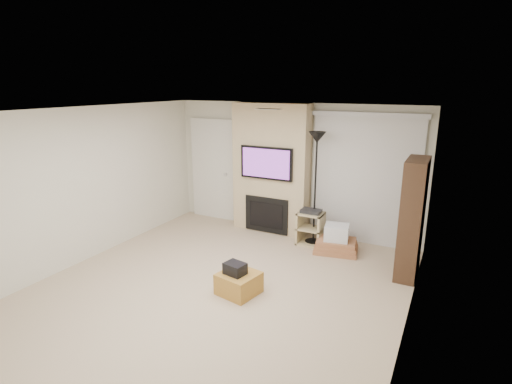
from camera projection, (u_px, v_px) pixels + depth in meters
The scene contains 16 objects.
floor at pixel (218, 289), 5.70m from camera, with size 5.00×5.50×0.00m, color tan.
ceiling at pixel (213, 111), 5.05m from camera, with size 5.00×5.50×0.00m, color white.
wall_back at pixel (292, 168), 7.74m from camera, with size 5.00×2.50×0.00m, color beige.
wall_front at pixel (19, 301), 3.01m from camera, with size 5.00×2.50×0.00m, color beige.
wall_left at pixel (85, 185), 6.47m from camera, with size 5.50×2.50×0.00m, color beige.
wall_right at pixel (413, 237), 4.28m from camera, with size 5.50×2.50×0.00m, color beige.
hvac_vent at pixel (269, 109), 5.56m from camera, with size 0.35×0.18×0.01m, color silver.
ottoman at pixel (239, 283), 5.56m from camera, with size 0.50×0.50×0.30m, color #A9782E.
black_bag at pixel (235, 268), 5.49m from camera, with size 0.28×0.22×0.16m, color black.
fireplace_wall at pixel (271, 169), 7.72m from camera, with size 1.50×0.47×2.50m.
entry_door at pixel (213, 170), 8.55m from camera, with size 1.02×0.11×2.14m.
vertical_blinds at pixel (364, 175), 7.08m from camera, with size 1.98×0.10×2.37m.
floor_lamp at pixel (316, 157), 6.95m from camera, with size 0.30×0.30×2.04m.
av_stand at pixel (310, 226), 7.23m from camera, with size 0.45×0.38×0.66m.
box_stack at pixel (336, 242), 6.93m from camera, with size 0.82×0.67×0.49m.
bookshelf at pixel (412, 219), 5.93m from camera, with size 0.30×0.80×1.80m.
Camera 1 is at (2.81, -4.34, 2.84)m, focal length 28.00 mm.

